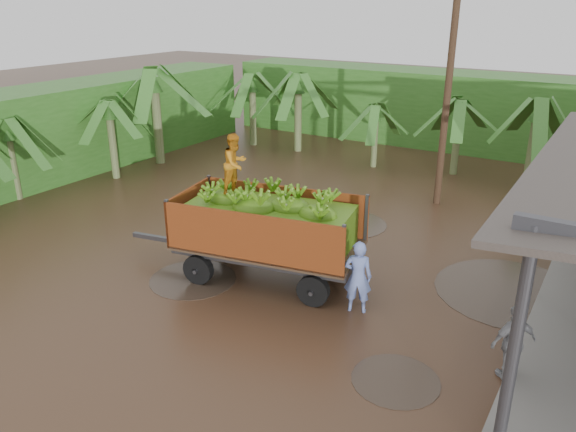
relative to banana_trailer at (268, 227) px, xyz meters
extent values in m
plane|color=black|center=(1.30, 0.55, -1.43)|extent=(100.00, 100.00, 0.00)
cube|color=#2D661E|center=(-0.70, 16.55, 0.37)|extent=(22.00, 3.00, 3.60)
cube|color=#2D661E|center=(-12.70, 4.55, 0.37)|extent=(3.00, 18.00, 3.60)
cube|color=#47474C|center=(-3.21, -0.61, -0.86)|extent=(1.87, 0.47, 0.13)
imported|color=#C57A17|center=(-0.96, -0.03, 1.54)|extent=(0.65, 0.80, 1.56)
imported|color=#6B80C4|center=(2.74, -0.37, -0.54)|extent=(0.76, 0.63, 1.79)
imported|color=gray|center=(6.34, -1.08, -0.64)|extent=(0.93, 0.93, 1.58)
cylinder|color=#47301E|center=(2.01, 7.96, 2.87)|extent=(0.24, 0.24, 8.60)
camera|label=1|loc=(7.46, -11.09, 5.50)|focal=35.00mm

